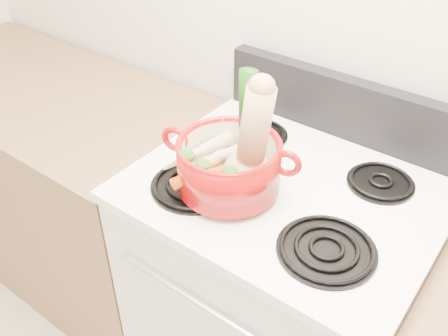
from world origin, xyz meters
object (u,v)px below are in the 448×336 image
Objects in this scene: stove_body at (277,304)px; leek at (248,121)px; squash at (248,139)px; dutch_oven at (229,165)px.

leek is at bearing -143.78° from stove_body.
squash is (-0.05, -0.12, 0.67)m from stove_body.
dutch_oven is at bearing -129.40° from leek.
dutch_oven is 0.12m from squash.
squash is 0.97× the size of leek.
leek is (-0.09, -0.07, 0.68)m from stove_body.
leek reaches higher than squash.
leek is (-0.04, 0.06, 0.00)m from squash.
stove_body is at bearing 61.56° from squash.
stove_body is 3.26× the size of squash.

